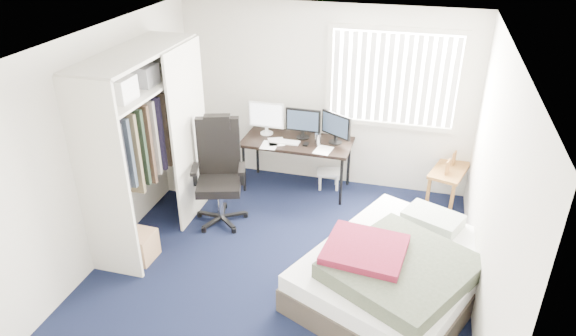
% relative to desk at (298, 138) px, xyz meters
% --- Properties ---
extents(ground, '(4.20, 4.20, 0.00)m').
position_rel_desk_xyz_m(ground, '(0.28, -1.76, -0.76)').
color(ground, black).
rests_on(ground, ground).
extents(room_shell, '(4.20, 4.20, 4.20)m').
position_rel_desk_xyz_m(room_shell, '(0.28, -1.76, 0.75)').
color(room_shell, silver).
rests_on(room_shell, ground).
extents(window_assembly, '(1.72, 0.09, 1.32)m').
position_rel_desk_xyz_m(window_assembly, '(1.18, 0.29, 0.84)').
color(window_assembly, white).
rests_on(window_assembly, ground).
extents(closet, '(0.64, 1.84, 2.22)m').
position_rel_desk_xyz_m(closet, '(-1.39, -1.49, 0.59)').
color(closet, beige).
rests_on(closet, ground).
extents(desk, '(1.49, 0.71, 1.19)m').
position_rel_desk_xyz_m(desk, '(0.00, 0.00, 0.00)').
color(desk, black).
rests_on(desk, ground).
extents(office_chair, '(0.79, 0.79, 1.34)m').
position_rel_desk_xyz_m(office_chair, '(-0.74, -1.02, -0.24)').
color(office_chair, black).
rests_on(office_chair, ground).
extents(footstool, '(0.37, 0.32, 0.26)m').
position_rel_desk_xyz_m(footstool, '(0.43, 0.09, -0.56)').
color(footstool, white).
rests_on(footstool, ground).
extents(nightstand, '(0.59, 0.85, 0.71)m').
position_rel_desk_xyz_m(nightstand, '(2.03, 0.09, -0.29)').
color(nightstand, brown).
rests_on(nightstand, ground).
extents(bed, '(2.24, 2.49, 0.67)m').
position_rel_desk_xyz_m(bed, '(1.53, -1.90, -0.48)').
color(bed, '#383028').
rests_on(bed, ground).
extents(pine_box, '(0.46, 0.35, 0.33)m').
position_rel_desk_xyz_m(pine_box, '(-1.37, -2.06, -0.59)').
color(pine_box, '#A67E53').
rests_on(pine_box, ground).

